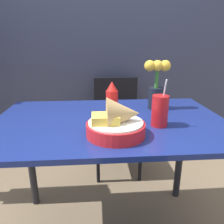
% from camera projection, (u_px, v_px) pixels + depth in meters
% --- Properties ---
extents(wall_window, '(7.00, 0.06, 2.60)m').
position_uv_depth(wall_window, '(102.00, 25.00, 2.00)').
color(wall_window, '#2D334C').
rests_on(wall_window, ground_plane).
extents(dining_table, '(1.20, 0.78, 0.78)m').
position_uv_depth(dining_table, '(110.00, 138.00, 1.17)').
color(dining_table, navy).
rests_on(dining_table, ground_plane).
extents(chair_far_window, '(0.40, 0.40, 0.84)m').
position_uv_depth(chair_far_window, '(116.00, 116.00, 2.01)').
color(chair_far_window, black).
rests_on(chair_far_window, ground_plane).
extents(food_basket, '(0.26, 0.26, 0.17)m').
position_uv_depth(food_basket, '(118.00, 122.00, 0.93)').
color(food_basket, red).
rests_on(food_basket, dining_table).
extents(ketchup_bottle, '(0.06, 0.06, 0.20)m').
position_uv_depth(ketchup_bottle, '(112.00, 101.00, 1.12)').
color(ketchup_bottle, red).
rests_on(ketchup_bottle, dining_table).
extents(drink_cup, '(0.08, 0.08, 0.23)m').
position_uv_depth(drink_cup, '(160.00, 112.00, 1.03)').
color(drink_cup, red).
rests_on(drink_cup, dining_table).
extents(flower_vase, '(0.15, 0.08, 0.29)m').
position_uv_depth(flower_vase, '(156.00, 84.00, 1.27)').
color(flower_vase, black).
rests_on(flower_vase, dining_table).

